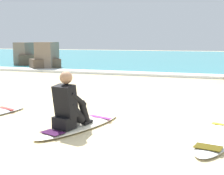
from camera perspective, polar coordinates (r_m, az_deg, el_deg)
ground_plane at (r=5.98m, az=-0.63°, el=-6.19°), size 80.00×80.00×0.00m
sea at (r=27.19m, az=15.45°, el=5.20°), size 80.00×28.00×0.10m
breaking_foam at (r=13.60m, az=11.07°, el=2.25°), size 80.00×0.90×0.11m
surfboard_main at (r=5.60m, az=-5.77°, el=-6.87°), size 1.08×2.12×0.08m
surfer_seated at (r=5.32m, az=-7.84°, el=-3.31°), size 0.49×0.76×0.95m
surfboard_spare_far at (r=5.26m, az=18.74°, el=-8.34°), size 0.91×2.25×0.08m
rock_outcrop_distant at (r=17.88m, az=-13.57°, el=5.30°), size 3.85×3.27×1.41m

